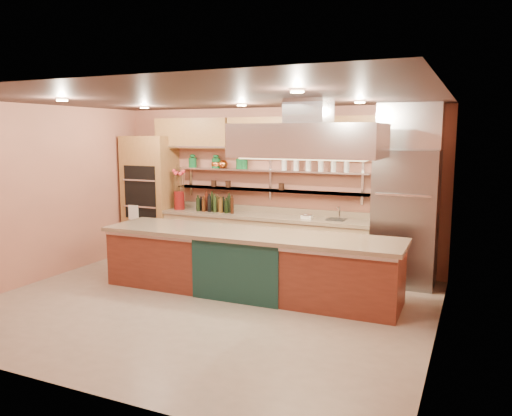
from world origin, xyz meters
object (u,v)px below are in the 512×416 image
at_px(kitchen_scale, 307,216).
at_px(copper_kettle, 223,164).
at_px(green_canister, 244,164).
at_px(flower_vase, 179,200).
at_px(refrigerator, 405,218).
at_px(island, 248,263).

relative_size(kitchen_scale, copper_kettle, 0.95).
bearing_deg(green_canister, flower_vase, -169.98).
xyz_separation_m(refrigerator, copper_kettle, (-3.30, 0.23, 0.74)).
xyz_separation_m(island, flower_vase, (-2.10, 1.43, 0.64)).
bearing_deg(kitchen_scale, flower_vase, -160.77).
xyz_separation_m(flower_vase, kitchen_scale, (2.52, 0.00, -0.12)).
relative_size(copper_kettle, green_canister, 1.13).
distance_m(flower_vase, kitchen_scale, 2.53).
bearing_deg(refrigerator, island, -145.02).
distance_m(copper_kettle, green_canister, 0.42).
relative_size(flower_vase, copper_kettle, 1.84).
xyz_separation_m(copper_kettle, green_canister, (0.42, 0.00, 0.01)).
xyz_separation_m(flower_vase, green_canister, (1.25, 0.22, 0.70)).
bearing_deg(island, copper_kettle, 126.83).
distance_m(island, copper_kettle, 2.47).
relative_size(refrigerator, island, 0.48).
bearing_deg(island, green_canister, 116.43).
relative_size(island, flower_vase, 12.73).
bearing_deg(copper_kettle, island, -52.17).
bearing_deg(kitchen_scale, copper_kettle, -168.13).
xyz_separation_m(kitchen_scale, copper_kettle, (-1.70, 0.22, 0.81)).
distance_m(refrigerator, copper_kettle, 3.39).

